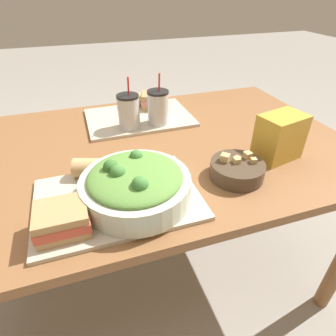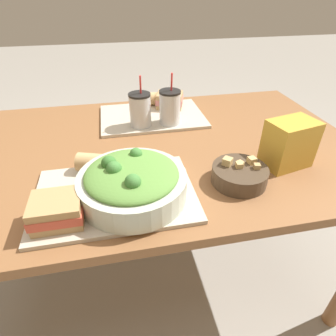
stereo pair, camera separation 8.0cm
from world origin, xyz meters
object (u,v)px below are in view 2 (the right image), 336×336
sandwich_near (57,210)px  chip_bag (289,144)px  drink_cup_dark (140,111)px  sandwich_far (170,100)px  baguette_near (98,163)px  soup_bowl (239,174)px  baguette_far (153,99)px  salad_bowl (132,181)px  drink_cup_red (170,108)px

sandwich_near → chip_bag: 0.69m
drink_cup_dark → sandwich_far: bearing=47.7°
baguette_near → drink_cup_dark: size_ratio=0.66×
soup_bowl → sandwich_far: bearing=98.6°
sandwich_near → baguette_far: size_ratio=1.12×
sandwich_near → drink_cup_dark: 0.55m
salad_bowl → chip_bag: (0.49, 0.08, 0.02)m
baguette_far → drink_cup_dark: 0.23m
salad_bowl → drink_cup_dark: 0.43m
drink_cup_dark → soup_bowl: bearing=-59.9°
sandwich_near → salad_bowl: bearing=17.2°
sandwich_far → chip_bag: chip_bag is taller
sandwich_far → chip_bag: bearing=-43.9°
sandwich_far → soup_bowl: bearing=-62.9°
soup_bowl → baguette_near: size_ratio=1.23×
drink_cup_dark → drink_cup_red: (0.12, 0.00, 0.00)m
salad_bowl → sandwich_near: bearing=-162.7°
sandwich_near → baguette_near: 0.22m
soup_bowl → chip_bag: size_ratio=1.00×
baguette_far → drink_cup_red: (0.04, -0.21, 0.03)m
sandwich_far → chip_bag: 0.58m
drink_cup_red → soup_bowl: bearing=-73.6°
sandwich_near → sandwich_far: same height
baguette_near → baguette_far: 0.56m
sandwich_far → salad_bowl: bearing=-92.2°
drink_cup_red → chip_bag: size_ratio=1.25×
sandwich_far → drink_cup_dark: (-0.15, -0.17, 0.03)m
sandwich_near → chip_bag: (0.68, 0.13, 0.03)m
soup_bowl → sandwich_far: 0.58m
salad_bowl → sandwich_near: salad_bowl is taller
drink_cup_red → baguette_far: bearing=99.7°
baguette_near → chip_bag: (0.58, -0.06, 0.03)m
drink_cup_dark → chip_bag: size_ratio=1.23×
baguette_far → drink_cup_dark: bearing=164.0°
salad_bowl → chip_bag: chip_bag is taller
soup_bowl → baguette_far: 0.64m
sandwich_far → drink_cup_dark: size_ratio=0.71×
sandwich_near → chip_bag: size_ratio=0.76×
soup_bowl → chip_bag: bearing=18.2°
baguette_near → drink_cup_red: size_ratio=0.65×
salad_bowl → baguette_near: (-0.09, 0.14, -0.02)m
salad_bowl → chip_bag: 0.50m
sandwich_near → sandwich_far: size_ratio=0.86×
salad_bowl → baguette_near: bearing=123.5°
salad_bowl → baguette_far: size_ratio=2.63×
baguette_near → drink_cup_red: (0.28, 0.29, 0.03)m
sandwich_near → drink_cup_red: (0.37, 0.48, 0.03)m
sandwich_near → drink_cup_dark: bearing=61.9°
drink_cup_red → chip_bag: drink_cup_red is taller
baguette_near → drink_cup_dark: (0.16, 0.29, 0.03)m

